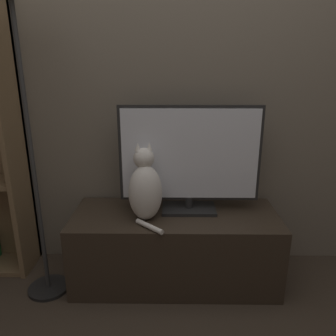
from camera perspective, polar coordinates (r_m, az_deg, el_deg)
name	(u,v)px	position (r m, az deg, el deg)	size (l,w,h in m)	color
wall_back	(176,66)	(2.09, 1.37, 17.32)	(4.80, 0.05, 2.60)	#756B5B
tv_stand	(175,247)	(2.10, 1.23, -13.55)	(1.24, 0.49, 0.45)	#33281E
tv	(190,159)	(1.93, 3.81, 1.63)	(0.83, 0.20, 0.64)	black
cat	(145,189)	(1.87, -4.00, -3.62)	(0.23, 0.30, 0.45)	silver
floor_lamp	(15,29)	(1.84, -25.08, 21.07)	(0.24, 0.24, 1.81)	black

